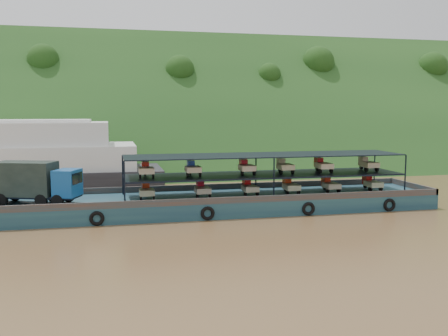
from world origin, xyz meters
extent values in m
plane|color=brown|center=(0.00, 0.00, 0.00)|extent=(160.00, 160.00, 0.00)
cube|color=#163513|center=(0.00, 36.00, 0.00)|extent=(140.00, 39.60, 39.60)
cube|color=#122D42|center=(-2.63, 0.47, 0.60)|extent=(35.00, 7.00, 1.20)
cube|color=#592D19|center=(-2.63, 3.87, 1.45)|extent=(35.00, 0.20, 0.50)
cube|color=#592D19|center=(-2.63, -2.93, 1.45)|extent=(35.00, 0.20, 0.50)
cube|color=#592D19|center=(14.77, 0.47, 1.45)|extent=(0.20, 7.00, 0.50)
torus|color=black|center=(-12.63, -3.08, 0.55)|extent=(1.06, 0.26, 1.06)
torus|color=black|center=(-4.63, -3.08, 0.55)|extent=(1.06, 0.26, 1.06)
torus|color=black|center=(3.37, -3.08, 0.55)|extent=(1.06, 0.26, 1.06)
torus|color=black|center=(10.37, -3.08, 0.55)|extent=(1.06, 0.26, 1.06)
cylinder|color=black|center=(-19.48, 0.07, 1.65)|extent=(0.96, 0.60, 0.90)
cylinder|color=black|center=(-18.85, 1.86, 1.65)|extent=(0.96, 0.60, 0.90)
cylinder|color=black|center=(-16.59, -0.95, 1.65)|extent=(0.96, 0.60, 0.90)
cylinder|color=black|center=(-15.96, 0.83, 1.65)|extent=(0.96, 0.60, 0.90)
cylinder|color=black|center=(-15.40, -1.38, 1.65)|extent=(0.96, 0.60, 0.90)
cylinder|color=black|center=(-14.77, 0.41, 1.65)|extent=(0.96, 0.60, 0.90)
cube|color=black|center=(-16.96, 0.18, 1.79)|extent=(6.45, 3.92, 0.18)
cube|color=navy|center=(-14.74, -0.60, 2.82)|extent=(2.17, 2.55, 1.99)
cube|color=black|center=(-14.02, -0.86, 3.19)|extent=(0.65, 1.72, 0.81)
cube|color=black|center=(-17.81, 0.48, 3.10)|extent=(4.81, 3.49, 2.53)
cube|color=black|center=(0.87, 0.47, 2.86)|extent=(23.00, 5.00, 0.12)
cube|color=black|center=(0.87, 0.47, 4.50)|extent=(23.00, 5.00, 0.08)
cylinder|color=black|center=(-10.63, -2.03, 2.85)|extent=(0.12, 0.12, 3.30)
cylinder|color=black|center=(-10.63, 2.97, 2.85)|extent=(0.12, 0.12, 3.30)
cylinder|color=black|center=(0.87, -2.03, 2.85)|extent=(0.12, 0.12, 3.30)
cylinder|color=black|center=(0.87, 2.97, 2.85)|extent=(0.12, 0.12, 3.30)
cylinder|color=black|center=(12.37, -2.03, 2.85)|extent=(0.12, 0.12, 3.30)
cylinder|color=black|center=(12.37, 2.97, 2.85)|extent=(0.12, 0.12, 3.30)
cylinder|color=black|center=(-8.87, 1.52, 1.46)|extent=(0.12, 0.52, 0.52)
cylinder|color=black|center=(-9.37, -0.28, 1.46)|extent=(0.14, 0.52, 0.52)
cylinder|color=black|center=(-8.37, -0.28, 1.46)|extent=(0.14, 0.52, 0.52)
cube|color=#CAC18F|center=(-8.87, 0.07, 1.80)|extent=(1.15, 1.50, 0.44)
cube|color=#A9280B|center=(-8.87, 1.22, 1.98)|extent=(0.55, 0.80, 0.80)
cube|color=#A9280B|center=(-8.87, 1.02, 2.48)|extent=(0.50, 0.10, 0.10)
cylinder|color=black|center=(-4.42, 1.52, 1.46)|extent=(0.12, 0.52, 0.52)
cylinder|color=black|center=(-4.92, -0.28, 1.46)|extent=(0.14, 0.52, 0.52)
cylinder|color=black|center=(-3.92, -0.28, 1.46)|extent=(0.14, 0.52, 0.52)
cube|color=#CCB490|center=(-4.42, 0.07, 1.80)|extent=(1.15, 1.50, 0.44)
cube|color=red|center=(-4.42, 1.22, 1.98)|extent=(0.55, 0.80, 0.80)
cube|color=red|center=(-4.42, 1.02, 2.48)|extent=(0.50, 0.10, 0.10)
cylinder|color=black|center=(-0.46, 1.52, 1.46)|extent=(0.12, 0.52, 0.52)
cylinder|color=black|center=(-0.96, -0.28, 1.46)|extent=(0.14, 0.52, 0.52)
cylinder|color=black|center=(0.04, -0.28, 1.46)|extent=(0.14, 0.52, 0.52)
cube|color=beige|center=(-0.46, 0.07, 1.80)|extent=(1.15, 1.50, 0.44)
cube|color=red|center=(-0.46, 1.22, 1.98)|extent=(0.55, 0.80, 0.80)
cube|color=red|center=(-0.46, 1.02, 2.48)|extent=(0.50, 0.10, 0.10)
cylinder|color=black|center=(3.12, 1.52, 1.46)|extent=(0.12, 0.52, 0.52)
cylinder|color=black|center=(2.62, -0.28, 1.46)|extent=(0.14, 0.52, 0.52)
cylinder|color=black|center=(3.62, -0.28, 1.46)|extent=(0.14, 0.52, 0.52)
cube|color=beige|center=(3.12, 0.07, 1.80)|extent=(1.15, 1.50, 0.44)
cube|color=red|center=(3.12, 1.22, 1.98)|extent=(0.55, 0.80, 0.80)
cube|color=red|center=(3.12, 1.02, 2.48)|extent=(0.50, 0.10, 0.10)
cylinder|color=black|center=(6.73, 1.52, 1.46)|extent=(0.12, 0.52, 0.52)
cylinder|color=black|center=(6.23, -0.28, 1.46)|extent=(0.14, 0.52, 0.52)
cylinder|color=black|center=(7.23, -0.28, 1.46)|extent=(0.14, 0.52, 0.52)
cube|color=beige|center=(6.73, 0.07, 1.80)|extent=(1.15, 1.50, 0.44)
cube|color=red|center=(6.73, 1.22, 1.98)|extent=(0.55, 0.80, 0.80)
cube|color=red|center=(6.73, 1.02, 2.48)|extent=(0.50, 0.10, 0.10)
cylinder|color=black|center=(10.68, 1.52, 1.46)|extent=(0.12, 0.52, 0.52)
cylinder|color=black|center=(10.18, -0.28, 1.46)|extent=(0.14, 0.52, 0.52)
cylinder|color=black|center=(11.18, -0.28, 1.46)|extent=(0.14, 0.52, 0.52)
cube|color=beige|center=(10.68, 0.07, 1.80)|extent=(1.15, 1.50, 0.44)
cube|color=#AF100B|center=(10.68, 1.22, 1.98)|extent=(0.55, 0.80, 0.80)
cube|color=#AF100B|center=(10.68, 1.02, 2.48)|extent=(0.50, 0.10, 0.10)
cylinder|color=black|center=(-8.88, 1.52, 3.18)|extent=(0.12, 0.52, 0.52)
cylinder|color=black|center=(-9.38, -0.28, 3.18)|extent=(0.14, 0.52, 0.52)
cylinder|color=black|center=(-8.38, -0.28, 3.18)|extent=(0.14, 0.52, 0.52)
cube|color=beige|center=(-8.88, 0.07, 3.52)|extent=(1.15, 1.50, 0.44)
cube|color=#B8170C|center=(-8.88, 1.22, 3.70)|extent=(0.55, 0.80, 0.80)
cube|color=#B8170C|center=(-8.88, 1.02, 4.20)|extent=(0.50, 0.10, 0.10)
cylinder|color=black|center=(-5.19, 1.52, 3.18)|extent=(0.12, 0.52, 0.52)
cylinder|color=black|center=(-5.69, -0.28, 3.18)|extent=(0.14, 0.52, 0.52)
cylinder|color=black|center=(-4.69, -0.28, 3.18)|extent=(0.14, 0.52, 0.52)
cube|color=beige|center=(-5.19, 0.07, 3.52)|extent=(1.15, 1.50, 0.44)
cube|color=#1B3DA5|center=(-5.19, 1.22, 3.70)|extent=(0.55, 0.80, 0.80)
cube|color=#1B3DA5|center=(-5.19, 1.02, 4.20)|extent=(0.50, 0.10, 0.10)
cylinder|color=black|center=(-0.74, 1.52, 3.18)|extent=(0.12, 0.52, 0.52)
cylinder|color=black|center=(-1.24, -0.28, 3.18)|extent=(0.14, 0.52, 0.52)
cylinder|color=black|center=(-0.24, -0.28, 3.18)|extent=(0.14, 0.52, 0.52)
cube|color=beige|center=(-0.74, 0.07, 3.52)|extent=(1.15, 1.50, 0.44)
cube|color=red|center=(-0.74, 1.22, 3.70)|extent=(0.55, 0.80, 0.80)
cube|color=red|center=(-0.74, 1.02, 4.20)|extent=(0.50, 0.10, 0.10)
cylinder|color=black|center=(2.57, 1.52, 3.18)|extent=(0.12, 0.52, 0.52)
cylinder|color=black|center=(2.07, -0.28, 3.18)|extent=(0.14, 0.52, 0.52)
cylinder|color=black|center=(3.07, -0.28, 3.18)|extent=(0.14, 0.52, 0.52)
cube|color=#C1B988|center=(2.57, 0.07, 3.52)|extent=(1.15, 1.50, 0.44)
cube|color=#BCB485|center=(2.57, 1.22, 3.70)|extent=(0.55, 0.80, 0.80)
cube|color=#BCB485|center=(2.57, 1.02, 4.20)|extent=(0.50, 0.10, 0.10)
cylinder|color=black|center=(6.01, 1.52, 3.18)|extent=(0.12, 0.52, 0.52)
cylinder|color=black|center=(5.51, -0.28, 3.18)|extent=(0.14, 0.52, 0.52)
cylinder|color=black|center=(6.51, -0.28, 3.18)|extent=(0.14, 0.52, 0.52)
cube|color=beige|center=(6.01, 0.07, 3.52)|extent=(1.15, 1.50, 0.44)
cube|color=#B90C11|center=(6.01, 1.22, 3.70)|extent=(0.55, 0.80, 0.80)
cube|color=#B90C11|center=(6.01, 1.02, 4.20)|extent=(0.50, 0.10, 0.10)
cylinder|color=black|center=(10.24, 1.52, 3.18)|extent=(0.12, 0.52, 0.52)
cylinder|color=black|center=(9.74, -0.28, 3.18)|extent=(0.14, 0.52, 0.52)
cylinder|color=black|center=(10.74, -0.28, 3.18)|extent=(0.14, 0.52, 0.52)
cube|color=#C3B68A|center=(10.24, 0.07, 3.52)|extent=(1.15, 1.50, 0.44)
cube|color=#C8B18D|center=(10.24, 1.22, 3.70)|extent=(0.55, 0.80, 0.80)
cube|color=#C8B18D|center=(10.24, 1.02, 4.20)|extent=(0.50, 0.10, 0.10)
camera|label=1|loc=(-11.50, -38.87, 8.17)|focal=40.00mm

